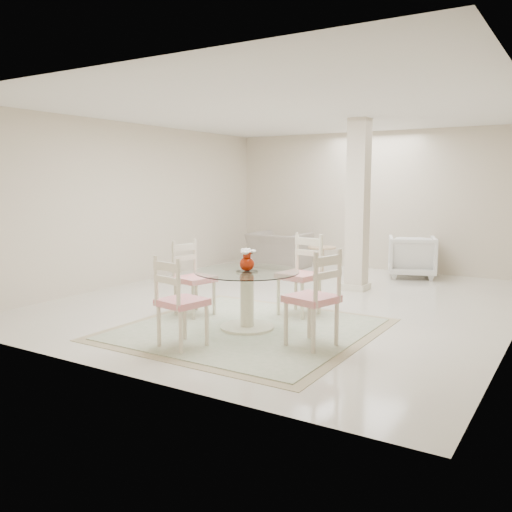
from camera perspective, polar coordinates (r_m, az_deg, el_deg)
The scene contains 13 objects.
ground at distance 7.94m, azimuth 3.66°, elevation -4.72°, with size 7.00×7.00×0.00m, color silver.
room_shell at distance 7.75m, azimuth 3.78°, elevation 8.78°, with size 6.02×7.02×2.71m.
column at distance 8.74m, azimuth 10.68°, elevation 5.24°, with size 0.30×0.30×2.70m, color beige.
area_rug at distance 6.41m, azimuth -0.95°, elevation -7.69°, with size 2.80×2.80×0.02m.
dining_table at distance 6.33m, azimuth -0.95°, elevation -4.65°, with size 1.21×1.21×0.70m.
red_vase at distance 6.24m, azimuth -0.96°, elevation -0.41°, with size 0.20×0.19×0.26m.
dining_chair_east at distance 5.61m, azimuth 6.46°, elevation -3.72°, with size 0.56×0.56×1.14m.
dining_chair_north at distance 7.03m, azimuth 4.92°, elevation -1.31°, with size 0.53×0.53×1.16m.
dining_chair_west at distance 7.03m, azimuth -6.86°, elevation -1.71°, with size 0.51×0.51×1.07m.
dining_chair_south at distance 5.62m, azimuth -8.32°, elevation -4.13°, with size 0.50×0.50×1.07m.
recliner_taupe at distance 10.90m, azimuth 2.47°, elevation 0.60°, with size 1.09×0.96×0.71m, color gray.
armchair_white at distance 10.24m, azimuth 16.09°, elevation -0.04°, with size 0.81×0.83×0.76m, color white.
side_table at distance 10.12m, azimuth 6.93°, elevation -0.63°, with size 0.51×0.51×0.53m.
Camera 1 is at (3.63, -6.85, 1.72)m, focal length 38.00 mm.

